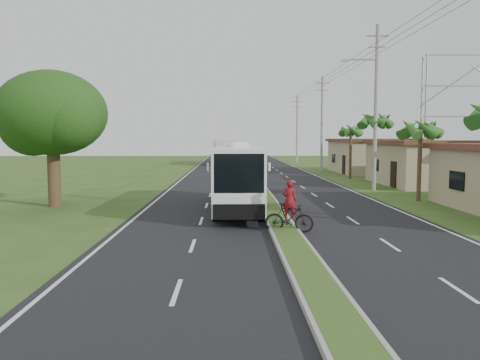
{
  "coord_description": "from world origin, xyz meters",
  "views": [
    {
      "loc": [
        -2.18,
        -16.23,
        3.76
      ],
      "look_at": [
        -1.69,
        6.17,
        1.8
      ],
      "focal_mm": 35.0,
      "sensor_mm": 36.0,
      "label": 1
    }
  ],
  "objects": [
    {
      "name": "utility_pole_b",
      "position": [
        8.47,
        18.0,
        6.26
      ],
      "size": [
        3.2,
        0.28,
        12.0
      ],
      "color": "gray",
      "rests_on": "ground"
    },
    {
      "name": "lane_edge_left",
      "position": [
        -6.7,
        20.0,
        0.0
      ],
      "size": [
        0.12,
        160.0,
        0.01
      ],
      "primitive_type": "cube",
      "color": "silver",
      "rests_on": "ground"
    },
    {
      "name": "palm_verge_c",
      "position": [
        8.8,
        19.0,
        5.12
      ],
      "size": [
        2.4,
        2.4,
        5.85
      ],
      "color": "#473321",
      "rests_on": "ground"
    },
    {
      "name": "utility_pole_c",
      "position": [
        8.5,
        38.0,
        5.67
      ],
      "size": [
        1.6,
        0.28,
        11.0
      ],
      "color": "gray",
      "rests_on": "ground"
    },
    {
      "name": "ground",
      "position": [
        0.0,
        0.0,
        0.0
      ],
      "size": [
        180.0,
        180.0,
        0.0
      ],
      "primitive_type": "plane",
      "color": "#2E4A1B",
      "rests_on": "ground"
    },
    {
      "name": "palm_verge_d",
      "position": [
        9.3,
        28.0,
        4.55
      ],
      "size": [
        2.4,
        2.4,
        5.25
      ],
      "color": "#473321",
      "rests_on": "ground"
    },
    {
      "name": "coach_bus_far",
      "position": [
        -3.2,
        54.72,
        2.05
      ],
      "size": [
        3.43,
        12.57,
        3.62
      ],
      "rotation": [
        0.0,
        0.0,
        0.06
      ],
      "color": "silver",
      "rests_on": "ground"
    },
    {
      "name": "shade_tree",
      "position": [
        -12.11,
        10.02,
        5.03
      ],
      "size": [
        6.3,
        6.0,
        7.54
      ],
      "color": "#473321",
      "rests_on": "ground"
    },
    {
      "name": "motorcyclist",
      "position": [
        0.21,
        2.31,
        0.75
      ],
      "size": [
        2.02,
        0.88,
        2.12
      ],
      "rotation": [
        0.0,
        0.0,
        -0.18
      ],
      "color": "black",
      "rests_on": "ground"
    },
    {
      "name": "palm_verge_b",
      "position": [
        9.4,
        12.0,
        4.36
      ],
      "size": [
        2.4,
        2.4,
        5.05
      ],
      "color": "#473321",
      "rests_on": "ground"
    },
    {
      "name": "median_strip",
      "position": [
        0.0,
        20.0,
        0.1
      ],
      "size": [
        1.2,
        160.0,
        0.18
      ],
      "color": "gray",
      "rests_on": "ground"
    },
    {
      "name": "road_asphalt",
      "position": [
        0.0,
        20.0,
        0.01
      ],
      "size": [
        14.0,
        160.0,
        0.02
      ],
      "primitive_type": "cube",
      "color": "black",
      "rests_on": "ground"
    },
    {
      "name": "shop_mid",
      "position": [
        14.0,
        22.0,
        1.86
      ],
      "size": [
        7.6,
        10.6,
        3.67
      ],
      "color": "tan",
      "rests_on": "ground"
    },
    {
      "name": "shop_far",
      "position": [
        14.0,
        36.0,
        1.93
      ],
      "size": [
        8.6,
        11.6,
        3.82
      ],
      "color": "tan",
      "rests_on": "ground"
    },
    {
      "name": "billboard_lattice",
      "position": [
        22.0,
        30.0,
        6.82
      ],
      "size": [
        10.18,
        1.18,
        12.07
      ],
      "color": "gray",
      "rests_on": "ground"
    },
    {
      "name": "lane_edge_right",
      "position": [
        6.7,
        20.0,
        0.0
      ],
      "size": [
        0.12,
        160.0,
        0.01
      ],
      "primitive_type": "cube",
      "color": "silver",
      "rests_on": "ground"
    },
    {
      "name": "coach_bus_main",
      "position": [
        -1.8,
        8.68,
        1.98
      ],
      "size": [
        2.39,
        11.14,
        3.6
      ],
      "rotation": [
        0.0,
        0.0,
        0.0
      ],
      "color": "white",
      "rests_on": "ground"
    },
    {
      "name": "utility_pole_d",
      "position": [
        8.5,
        58.0,
        5.42
      ],
      "size": [
        1.6,
        0.28,
        10.5
      ],
      "color": "gray",
      "rests_on": "ground"
    }
  ]
}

